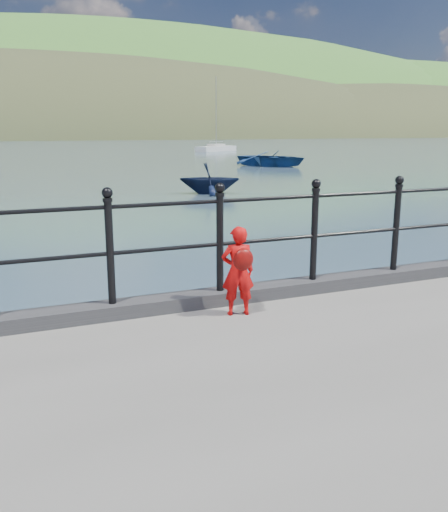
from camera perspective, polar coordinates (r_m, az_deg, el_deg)
name	(u,v)px	position (r m, az deg, el deg)	size (l,w,h in m)	color
ground	(167,389)	(6.43, -6.03, -13.70)	(600.00, 600.00, 0.00)	#2D4251
kerb	(169,303)	(5.88, -5.86, -4.95)	(60.00, 0.30, 0.15)	#28282B
railing	(167,235)	(5.70, -6.04, 2.24)	(18.11, 0.11, 1.20)	black
far_shore	(95,189)	(249.46, -13.44, 6.93)	(830.00, 200.00, 156.00)	#333A21
child	(238,270)	(5.59, 1.50, -1.50)	(0.38, 0.33, 0.94)	red
launch_blue	(272,158)	(44.84, 5.11, 10.19)	(4.31, 6.03, 1.25)	navy
launch_navy	(209,178)	(25.19, -1.54, 8.16)	(2.33, 2.70, 1.42)	black
sailboat_far	(216,149)	(76.26, -0.83, 11.22)	(7.08, 5.44, 10.08)	silver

